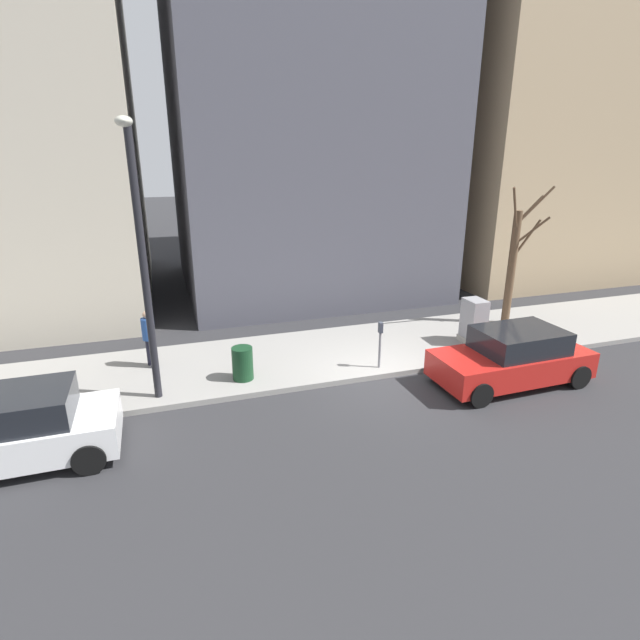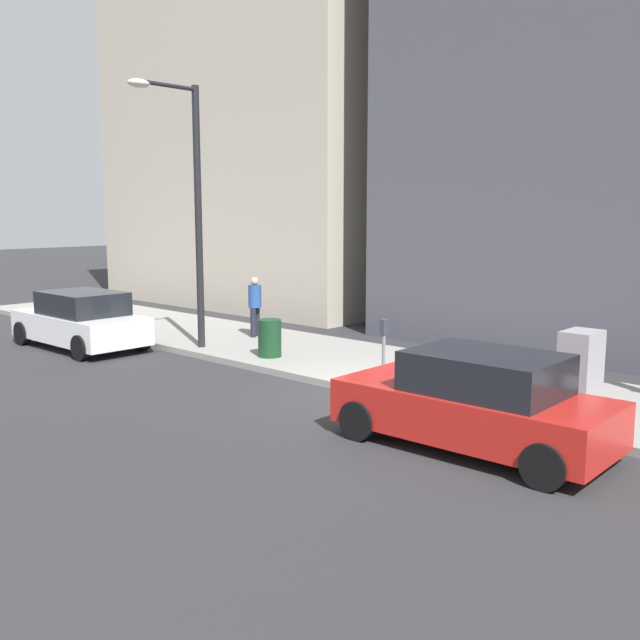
{
  "view_description": "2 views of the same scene",
  "coord_description": "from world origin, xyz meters",
  "px_view_note": "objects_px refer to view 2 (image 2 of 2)",
  "views": [
    {
      "loc": [
        -11.37,
        5.63,
        6.02
      ],
      "look_at": [
        0.74,
        1.7,
        1.65
      ],
      "focal_mm": 28.0,
      "sensor_mm": 36.0,
      "label": 1
    },
    {
      "loc": [
        -10.58,
        -8.5,
        3.61
      ],
      "look_at": [
        1.76,
        2.97,
        1.03
      ],
      "focal_mm": 40.0,
      "sensor_mm": 36.0,
      "label": 2
    }
  ],
  "objects_px": {
    "parked_car_white": "(81,321)",
    "trash_bin": "(270,338)",
    "parked_car_red": "(476,402)",
    "pedestrian_near_meter": "(255,303)",
    "parking_meter": "(384,345)",
    "streetlamp": "(189,195)",
    "utility_box": "(580,372)",
    "office_tower_right": "(318,86)"
  },
  "relations": [
    {
      "from": "parked_car_red",
      "to": "streetlamp",
      "type": "bearing_deg",
      "value": 79.01
    },
    {
      "from": "utility_box",
      "to": "streetlamp",
      "type": "relative_size",
      "value": 0.22
    },
    {
      "from": "parking_meter",
      "to": "streetlamp",
      "type": "height_order",
      "value": "streetlamp"
    },
    {
      "from": "parked_car_white",
      "to": "trash_bin",
      "type": "bearing_deg",
      "value": -67.29
    },
    {
      "from": "parked_car_red",
      "to": "pedestrian_near_meter",
      "type": "distance_m",
      "value": 9.99
    },
    {
      "from": "parked_car_white",
      "to": "parking_meter",
      "type": "xyz_separation_m",
      "value": [
        1.7,
        -8.82,
        0.24
      ]
    },
    {
      "from": "trash_bin",
      "to": "parked_car_red",
      "type": "bearing_deg",
      "value": -107.41
    },
    {
      "from": "streetlamp",
      "to": "pedestrian_near_meter",
      "type": "distance_m",
      "value": 3.69
    },
    {
      "from": "parked_car_white",
      "to": "trash_bin",
      "type": "distance_m",
      "value": 5.47
    },
    {
      "from": "parked_car_white",
      "to": "office_tower_right",
      "type": "bearing_deg",
      "value": 15.13
    },
    {
      "from": "parked_car_white",
      "to": "pedestrian_near_meter",
      "type": "bearing_deg",
      "value": -35.93
    },
    {
      "from": "utility_box",
      "to": "office_tower_right",
      "type": "distance_m",
      "value": 20.83
    },
    {
      "from": "parked_car_white",
      "to": "pedestrian_near_meter",
      "type": "relative_size",
      "value": 2.54
    },
    {
      "from": "parked_car_red",
      "to": "office_tower_right",
      "type": "height_order",
      "value": "office_tower_right"
    },
    {
      "from": "parked_car_white",
      "to": "utility_box",
      "type": "distance_m",
      "value": 12.71
    },
    {
      "from": "pedestrian_near_meter",
      "to": "utility_box",
      "type": "bearing_deg",
      "value": -119.27
    },
    {
      "from": "parking_meter",
      "to": "office_tower_right",
      "type": "relative_size",
      "value": 0.08
    },
    {
      "from": "parked_car_red",
      "to": "pedestrian_near_meter",
      "type": "height_order",
      "value": "pedestrian_near_meter"
    },
    {
      "from": "streetlamp",
      "to": "trash_bin",
      "type": "height_order",
      "value": "streetlamp"
    },
    {
      "from": "utility_box",
      "to": "trash_bin",
      "type": "xyz_separation_m",
      "value": [
        -0.4,
        7.43,
        -0.25
      ]
    },
    {
      "from": "utility_box",
      "to": "trash_bin",
      "type": "height_order",
      "value": "utility_box"
    },
    {
      "from": "parked_car_red",
      "to": "streetlamp",
      "type": "xyz_separation_m",
      "value": [
        1.55,
        9.1,
        3.28
      ]
    },
    {
      "from": "parked_car_red",
      "to": "streetlamp",
      "type": "relative_size",
      "value": 0.65
    },
    {
      "from": "parked_car_red",
      "to": "utility_box",
      "type": "distance_m",
      "value": 2.62
    },
    {
      "from": "parking_meter",
      "to": "office_tower_right",
      "type": "distance_m",
      "value": 18.62
    },
    {
      "from": "parked_car_white",
      "to": "trash_bin",
      "type": "height_order",
      "value": "parked_car_white"
    },
    {
      "from": "office_tower_right",
      "to": "utility_box",
      "type": "bearing_deg",
      "value": -123.25
    },
    {
      "from": "parked_car_red",
      "to": "parked_car_white",
      "type": "height_order",
      "value": "same"
    },
    {
      "from": "streetlamp",
      "to": "office_tower_right",
      "type": "height_order",
      "value": "office_tower_right"
    },
    {
      "from": "utility_box",
      "to": "office_tower_right",
      "type": "height_order",
      "value": "office_tower_right"
    },
    {
      "from": "parked_car_white",
      "to": "office_tower_right",
      "type": "distance_m",
      "value": 15.81
    },
    {
      "from": "pedestrian_near_meter",
      "to": "office_tower_right",
      "type": "relative_size",
      "value": 0.09
    },
    {
      "from": "utility_box",
      "to": "pedestrian_near_meter",
      "type": "bearing_deg",
      "value": 82.83
    },
    {
      "from": "parked_car_red",
      "to": "streetlamp",
      "type": "height_order",
      "value": "streetlamp"
    },
    {
      "from": "office_tower_right",
      "to": "parking_meter",
      "type": "bearing_deg",
      "value": -132.44
    },
    {
      "from": "trash_bin",
      "to": "pedestrian_near_meter",
      "type": "height_order",
      "value": "pedestrian_near_meter"
    },
    {
      "from": "trash_bin",
      "to": "pedestrian_near_meter",
      "type": "relative_size",
      "value": 0.54
    },
    {
      "from": "parked_car_red",
      "to": "trash_bin",
      "type": "bearing_deg",
      "value": 71.26
    },
    {
      "from": "pedestrian_near_meter",
      "to": "office_tower_right",
      "type": "xyz_separation_m",
      "value": [
        9.33,
        6.35,
        7.69
      ]
    },
    {
      "from": "trash_bin",
      "to": "office_tower_right",
      "type": "xyz_separation_m",
      "value": [
        10.96,
        8.68,
        8.17
      ]
    },
    {
      "from": "parked_car_red",
      "to": "trash_bin",
      "type": "xyz_separation_m",
      "value": [
        2.17,
        6.91,
        -0.14
      ]
    },
    {
      "from": "utility_box",
      "to": "pedestrian_near_meter",
      "type": "xyz_separation_m",
      "value": [
        1.23,
        9.76,
        0.24
      ]
    }
  ]
}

